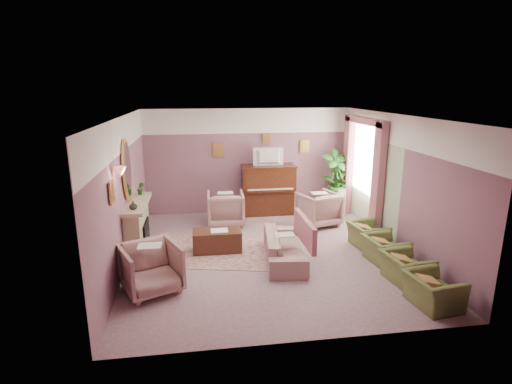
{
  "coord_description": "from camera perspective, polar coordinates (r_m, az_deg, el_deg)",
  "views": [
    {
      "loc": [
        -1.35,
        -7.56,
        3.32
      ],
      "look_at": [
        -0.17,
        0.4,
        1.21
      ],
      "focal_mm": 28.0,
      "sensor_mm": 36.0,
      "label": 1
    }
  ],
  "objects": [
    {
      "name": "olive_chair_a",
      "position": [
        6.93,
        23.97,
        -12.14
      ],
      "size": [
        0.56,
        0.8,
        0.69
      ],
      "primitive_type": "imported",
      "color": "#5D6C35",
      "rests_on": "floor"
    },
    {
      "name": "piano_top",
      "position": [
        10.6,
        1.78,
        3.72
      ],
      "size": [
        1.45,
        0.65,
        0.04
      ],
      "primitive_type": "cube",
      "color": "#3C1A0D",
      "rests_on": "piano"
    },
    {
      "name": "stripe_panel",
      "position": [
        10.01,
        15.9,
        1.13
      ],
      "size": [
        0.01,
        3.0,
        2.15
      ],
      "primitive_type": "cube",
      "color": "#ADC09D",
      "rests_on": "wall_right"
    },
    {
      "name": "mantel_vase",
      "position": [
        7.65,
        -17.14,
        -1.86
      ],
      "size": [
        0.16,
        0.16,
        0.16
      ],
      "primitive_type": "imported",
      "color": "white",
      "rests_on": "mantel_shelf"
    },
    {
      "name": "fireplace_inset",
      "position": [
        8.37,
        -15.81,
        -6.34
      ],
      "size": [
        0.18,
        0.72,
        0.68
      ],
      "primitive_type": "cube",
      "color": "black",
      "rests_on": "floor"
    },
    {
      "name": "side_plant_small",
      "position": [
        10.96,
        12.43,
        1.24
      ],
      "size": [
        0.16,
        0.16,
        0.28
      ],
      "primitive_type": "imported",
      "color": "#1E5218",
      "rests_on": "side_table"
    },
    {
      "name": "floral_armchair_front",
      "position": [
        6.95,
        -14.77,
        -10.18
      ],
      "size": [
        0.88,
        0.88,
        0.92
      ],
      "primitive_type": "imported",
      "color": "#A78179",
      "rests_on": "floor"
    },
    {
      "name": "wall_right",
      "position": [
        8.81,
        19.55,
        1.22
      ],
      "size": [
        0.02,
        6.0,
        2.8
      ],
      "primitive_type": "cube",
      "color": "#6D4E67",
      "rests_on": "floor"
    },
    {
      "name": "window_blind",
      "position": [
        10.1,
        15.39,
        4.91
      ],
      "size": [
        0.03,
        1.4,
        1.8
      ],
      "primitive_type": "cube",
      "color": "beige",
      "rests_on": "wall_right"
    },
    {
      "name": "sconce_shade",
      "position": [
        6.96,
        -18.81,
        2.78
      ],
      "size": [
        0.2,
        0.2,
        0.16
      ],
      "primitive_type": "cone",
      "color": "#F27D66",
      "rests_on": "wall_left"
    },
    {
      "name": "wall_back",
      "position": [
        10.82,
        -1.13,
        4.44
      ],
      "size": [
        5.5,
        0.02,
        2.8
      ],
      "primitive_type": "cube",
      "color": "#6D4E67",
      "rests_on": "floor"
    },
    {
      "name": "side_plant_big",
      "position": [
        11.0,
        11.67,
        1.49
      ],
      "size": [
        0.3,
        0.3,
        0.34
      ],
      "primitive_type": "imported",
      "color": "#1E5218",
      "rests_on": "side_table"
    },
    {
      "name": "floral_armchair_right",
      "position": [
        10.02,
        8.92,
        -2.11
      ],
      "size": [
        0.88,
        0.88,
        0.92
      ],
      "primitive_type": "imported",
      "color": "#A78179",
      "rests_on": "floor"
    },
    {
      "name": "mantel_shelf",
      "position": [
        8.16,
        -16.65,
        -1.61
      ],
      "size": [
        0.4,
        1.55,
        0.07
      ],
      "primitive_type": "cube",
      "color": "tan",
      "rests_on": "fireplace_surround"
    },
    {
      "name": "piano_keyshelf",
      "position": [
        10.39,
        2.1,
        0.16
      ],
      "size": [
        1.3,
        0.12,
        0.06
      ],
      "primitive_type": "cube",
      "color": "#3C1A0D",
      "rests_on": "piano"
    },
    {
      "name": "mirror_frame",
      "position": [
        8.02,
        -17.99,
        3.02
      ],
      "size": [
        0.04,
        0.72,
        1.2
      ],
      "primitive_type": "ellipsoid",
      "color": "tan",
      "rests_on": "wall_left"
    },
    {
      "name": "hearth",
      "position": [
        8.5,
        -14.95,
        -8.77
      ],
      "size": [
        0.55,
        1.5,
        0.02
      ],
      "primitive_type": "cube",
      "color": "tan",
      "rests_on": "floor"
    },
    {
      "name": "piano",
      "position": [
        10.74,
        1.76,
        0.27
      ],
      "size": [
        1.4,
        0.6,
        1.3
      ],
      "primitive_type": "cube",
      "color": "#3C1A0D",
      "rests_on": "floor"
    },
    {
      "name": "curtain_right",
      "position": [
        10.97,
        12.97,
        3.68
      ],
      "size": [
        0.16,
        0.34,
        2.6
      ],
      "primitive_type": "cube",
      "color": "#A6596A",
      "rests_on": "floor"
    },
    {
      "name": "olive_chair_b",
      "position": [
        7.56,
        20.68,
        -9.53
      ],
      "size": [
        0.56,
        0.8,
        0.69
      ],
      "primitive_type": "imported",
      "color": "#5D6C35",
      "rests_on": "floor"
    },
    {
      "name": "fireplace_surround",
      "position": [
        8.33,
        -16.57,
        -5.39
      ],
      "size": [
        0.3,
        1.4,
        1.1
      ],
      "primitive_type": "cube",
      "color": "tan",
      "rests_on": "floor"
    },
    {
      "name": "palm_plant",
      "position": [
        10.89,
        11.26,
        2.41
      ],
      "size": [
        0.76,
        0.76,
        1.44
      ],
      "primitive_type": "imported",
      "color": "#1E5218",
      "rests_on": "palm_pot"
    },
    {
      "name": "wall_front",
      "position": [
        5.13,
        7.51,
        -7.45
      ],
      "size": [
        5.5,
        0.02,
        2.8
      ],
      "primitive_type": "cube",
      "color": "#6D4E67",
      "rests_on": "floor"
    },
    {
      "name": "mirror_glass",
      "position": [
        8.02,
        -17.81,
        3.03
      ],
      "size": [
        0.01,
        0.6,
        1.06
      ],
      "primitive_type": "ellipsoid",
      "color": "white",
      "rests_on": "wall_left"
    },
    {
      "name": "mantel_plant",
      "position": [
        8.64,
        -16.17,
        0.48
      ],
      "size": [
        0.16,
        0.16,
        0.28
      ],
      "primitive_type": "imported",
      "color": "#1E5218",
      "rests_on": "mantel_shelf"
    },
    {
      "name": "fire_ember",
      "position": [
        8.43,
        -15.46,
        -7.47
      ],
      "size": [
        0.06,
        0.54,
        0.1
      ],
      "primitive_type": "cube",
      "color": "#FE3208",
      "rests_on": "floor"
    },
    {
      "name": "picture_rail_band",
      "position": [
        10.67,
        -1.15,
        10.12
      ],
      "size": [
        5.5,
        0.01,
        0.65
      ],
      "primitive_type": "cube",
      "color": "white",
      "rests_on": "wall_back"
    },
    {
      "name": "floral_armchair_left",
      "position": [
        9.94,
        -4.37,
        -2.11
      ],
      "size": [
        0.88,
        0.88,
        0.92
      ],
      "primitive_type": "imported",
      "color": "#A78179",
      "rests_on": "floor"
    },
    {
      "name": "print_back_mid",
      "position": [
        10.76,
        1.55,
        7.61
      ],
      "size": [
        0.22,
        0.03,
        0.26
      ],
      "primitive_type": "cube",
      "color": "tan",
      "rests_on": "wall_back"
    },
    {
      "name": "coffee_table",
      "position": [
        8.42,
        -5.57,
        -6.97
      ],
      "size": [
        1.0,
        0.5,
        0.45
      ],
      "primitive_type": "cube",
      "rotation": [
        0.0,
        0.0,
        -0.0
      ],
      "color": "#402115",
      "rests_on": "floor"
    },
    {
      "name": "curtain_left",
      "position": [
        9.32,
        17.01,
        1.5
      ],
      "size": [
        0.16,
        0.34,
        2.6
      ],
      "primitive_type": "cube",
      "color": "#A6596A",
      "rests_on": "floor"
    },
    {
      "name": "olive_chair_d",
      "position": [
        8.91,
        15.64,
        -5.41
      ],
      "size": [
        0.56,
        0.8,
        0.69
      ],
      "primitive_type": "imported",
      "color": "#5D6C35",
      "rests_on": "floor"
    },
    {
      "name": "sofa_throw",
      "position": [
        7.95,
        6.95,
        -5.45
      ],
      "size": [
        0.09,
        1.4,
        0.51
      ],
      "primitive_type": "cube",
      "color": "#A6596A",
      "rests_on": "sofa"
    },
    {
      "name": "palm_pot",
      "position": [
        11.11,
        11.03,
        -2.08
      ],
      "size": [
        0.34,
        0.34,
        0.34
      ],
      "primitive_type": "cylinder",
      "color": "brown",
      "rests_on": "floor"
    },
    {
      "name": "floor",
      "position": [
        8.36,
        1.57,
        -8.72
      ],
      "size": [
        5.5,
        6.0,
        0.01
      ],
      "primitive_type": "cube",
      "color": "gray",
      "rests_on": "ground"
    },
    {
      "name": "wall_left",
      "position": [
        7.92,
        -18.35,
        -0.11
      ],
      "size": [
        0.02,
        6.0,
        2.8
      ],
      "primitive_type": "cube",
      "color": "#6D4E67",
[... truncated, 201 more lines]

